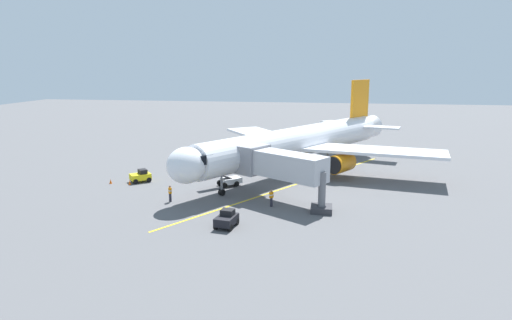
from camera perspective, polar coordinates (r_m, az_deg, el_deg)
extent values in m
plane|color=#565659|center=(57.72, 5.58, -1.69)|extent=(220.00, 220.00, 0.00)
cube|color=yellow|center=(51.99, 4.82, -3.22)|extent=(21.67, 33.88, 0.01)
cylinder|color=white|center=(56.95, 5.37, 2.34)|extent=(21.46, 30.73, 3.80)
ellipsoid|color=white|center=(43.91, -8.90, -0.67)|extent=(5.19, 5.31, 3.61)
cone|color=white|center=(72.53, 14.11, 4.12)|extent=(4.50, 4.37, 3.42)
cube|color=black|center=(44.67, -7.54, 0.31)|extent=(3.58, 3.08, 0.90)
cube|color=white|center=(55.79, 14.71, 1.16)|extent=(17.71, 8.21, 0.36)
cylinder|color=orange|center=(55.03, 10.81, -0.40)|extent=(3.77, 4.10, 2.30)
cylinder|color=black|center=(53.57, 9.84, -0.70)|extent=(1.88, 1.30, 2.10)
cube|color=white|center=(65.16, 1.27, 3.09)|extent=(14.14, 16.90, 0.36)
cylinder|color=orange|center=(61.64, 1.55, 1.15)|extent=(3.77, 4.10, 2.30)
cylinder|color=black|center=(60.34, 0.47, 0.91)|extent=(1.88, 1.30, 2.10)
cube|color=orange|center=(69.49, 13.11, 6.99)|extent=(2.88, 4.24, 7.20)
cube|color=white|center=(68.09, 15.22, 4.08)|extent=(6.80, 3.92, 0.24)
cube|color=white|center=(71.15, 10.61, 4.62)|extent=(5.92, 6.46, 0.24)
cylinder|color=slate|center=(47.49, -4.43, -2.53)|extent=(0.24, 0.24, 2.77)
cylinder|color=black|center=(47.86, -4.40, -4.13)|extent=(0.76, 0.83, 0.70)
cylinder|color=slate|center=(58.35, 9.13, 0.31)|extent=(0.24, 0.24, 2.77)
cylinder|color=black|center=(58.64, 9.09, -1.02)|extent=(0.97, 1.17, 1.10)
cylinder|color=slate|center=(61.24, 5.04, 0.97)|extent=(0.24, 0.24, 2.77)
cylinder|color=black|center=(61.52, 5.02, -0.29)|extent=(0.97, 1.17, 1.10)
cube|color=#B7B7BC|center=(44.54, 3.67, -0.64)|extent=(8.99, 7.02, 2.50)
cube|color=gray|center=(47.37, -0.61, 0.16)|extent=(4.08, 4.20, 3.00)
cylinder|color=slate|center=(42.49, 8.43, -4.09)|extent=(0.70, 0.70, 3.90)
cube|color=#333338|center=(42.97, 8.36, -6.20)|extent=(2.00, 2.00, 0.60)
cylinder|color=#23232D|center=(46.39, -10.90, -4.73)|extent=(0.26, 0.26, 0.88)
cube|color=orange|center=(46.18, -10.94, -3.85)|extent=(0.43, 0.45, 0.60)
cube|color=silver|center=(46.18, -10.94, -3.85)|extent=(0.45, 0.47, 0.10)
sphere|color=brown|center=(46.07, -10.96, -3.35)|extent=(0.22, 0.22, 0.22)
cylinder|color=#23232D|center=(61.82, 12.09, -0.56)|extent=(0.26, 0.26, 0.88)
cube|color=#D8EA19|center=(61.67, 12.12, 0.11)|extent=(0.45, 0.41, 0.60)
cube|color=silver|center=(61.67, 12.12, 0.11)|extent=(0.47, 0.43, 0.10)
sphere|color=tan|center=(61.58, 12.14, 0.49)|extent=(0.22, 0.22, 0.22)
cylinder|color=#23232D|center=(44.11, 1.97, -5.40)|extent=(0.26, 0.26, 0.88)
cube|color=orange|center=(43.90, 1.97, -4.48)|extent=(0.42, 0.45, 0.60)
cube|color=silver|center=(43.90, 1.97, -4.48)|extent=(0.44, 0.47, 0.10)
sphere|color=#9E7051|center=(43.78, 1.98, -3.95)|extent=(0.22, 0.22, 0.22)
cube|color=yellow|center=(59.66, -8.96, -0.69)|extent=(2.50, 2.75, 0.70)
cube|color=black|center=(59.71, -8.76, -0.08)|extent=(1.41, 1.35, 0.50)
cylinder|color=black|center=(58.75, -9.15, -1.24)|extent=(0.53, 0.64, 0.60)
cylinder|color=black|center=(59.74, -9.94, -1.05)|extent=(0.53, 0.64, 0.60)
cylinder|color=black|center=(59.74, -7.96, -0.98)|extent=(0.53, 0.64, 0.60)
cylinder|color=black|center=(60.72, -8.76, -0.80)|extent=(0.53, 0.64, 0.60)
cube|color=black|center=(38.68, -3.81, -7.64)|extent=(1.85, 2.51, 0.70)
cube|color=black|center=(38.74, -3.65, -6.66)|extent=(1.23, 1.06, 0.50)
cylinder|color=black|center=(37.87, -3.34, -8.64)|extent=(0.34, 0.63, 0.60)
cylinder|color=black|center=(38.35, -5.16, -8.40)|extent=(0.34, 0.63, 0.60)
cylinder|color=black|center=(39.27, -2.47, -7.86)|extent=(0.34, 0.63, 0.60)
cylinder|color=black|center=(39.73, -4.23, -7.64)|extent=(0.34, 0.63, 0.60)
cube|color=white|center=(51.57, -3.21, -2.61)|extent=(2.66, 2.54, 0.60)
cube|color=black|center=(50.70, -4.85, -1.85)|extent=(3.50, 3.03, 1.61)
cylinder|color=black|center=(50.61, -4.06, -3.26)|extent=(0.66, 0.59, 0.64)
cylinder|color=black|center=(51.75, -4.67, -2.93)|extent=(0.66, 0.59, 0.64)
cylinder|color=black|center=(51.23, -2.54, -3.05)|extent=(0.66, 0.59, 0.64)
cylinder|color=black|center=(52.36, -3.17, -2.73)|extent=(0.66, 0.59, 0.64)
cube|color=yellow|center=(54.83, -14.56, -2.07)|extent=(2.73, 2.63, 0.70)
cube|color=black|center=(54.77, -14.29, -1.42)|extent=(1.40, 1.42, 0.50)
cylinder|color=black|center=(54.10, -15.16, -2.67)|extent=(0.62, 0.58, 0.60)
cylinder|color=black|center=(55.32, -15.53, -2.37)|extent=(0.62, 0.58, 0.60)
cylinder|color=black|center=(54.53, -13.54, -2.47)|extent=(0.62, 0.58, 0.60)
cylinder|color=black|center=(55.74, -13.94, -2.18)|extent=(0.62, 0.58, 0.60)
cone|color=#F2590F|center=(55.11, -18.09, -2.61)|extent=(0.32, 0.32, 0.55)
cone|color=#F2590F|center=(53.99, -15.84, -2.77)|extent=(0.32, 0.32, 0.55)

